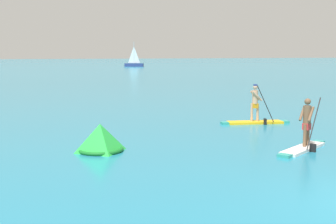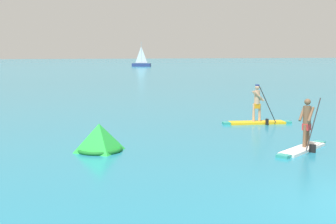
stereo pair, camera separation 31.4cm
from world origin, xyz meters
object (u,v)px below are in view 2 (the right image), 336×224
object	(u,v)px
paddleboarder_mid_center	(304,138)
sailboat_right_horizon	(141,63)
paddleboarder_far_right	(257,115)
race_marker_buoy	(99,139)

from	to	relation	value
paddleboarder_mid_center	sailboat_right_horizon	world-z (taller)	sailboat_right_horizon
sailboat_right_horizon	paddleboarder_far_right	bearing A→B (deg)	106.38
paddleboarder_far_right	sailboat_right_horizon	size ratio (longest dim) A/B	0.57
race_marker_buoy	paddleboarder_far_right	bearing A→B (deg)	25.18
paddleboarder_mid_center	race_marker_buoy	size ratio (longest dim) A/B	1.85
sailboat_right_horizon	paddleboarder_mid_center	bearing A→B (deg)	106.24
paddleboarder_mid_center	paddleboarder_far_right	distance (m)	5.62
paddleboarder_mid_center	race_marker_buoy	xyz separation A→B (m)	(-6.55, 1.85, -0.02)
paddleboarder_far_right	race_marker_buoy	size ratio (longest dim) A/B	2.11
race_marker_buoy	sailboat_right_horizon	size ratio (longest dim) A/B	0.27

